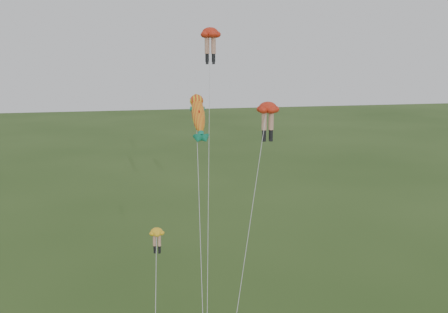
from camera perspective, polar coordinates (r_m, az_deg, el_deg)
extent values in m
ellipsoid|color=red|center=(35.23, -1.59, 13.98)|extent=(1.64, 1.64, 0.73)
cylinder|color=tan|center=(35.19, -1.95, 12.57)|extent=(0.33, 0.33, 1.12)
cylinder|color=black|center=(35.18, -1.95, 11.20)|extent=(0.25, 0.25, 0.56)
cube|color=black|center=(35.18, -1.94, 10.62)|extent=(0.22, 0.35, 0.16)
cylinder|color=tan|center=(35.21, -1.21, 12.57)|extent=(0.33, 0.33, 1.12)
cylinder|color=black|center=(35.21, -1.20, 11.21)|extent=(0.25, 0.25, 0.56)
cube|color=black|center=(35.21, -1.20, 10.62)|extent=(0.22, 0.35, 0.16)
cylinder|color=silver|center=(30.26, -1.78, -3.58)|extent=(2.60, 11.63, 19.57)
ellipsoid|color=red|center=(30.92, 5.04, 5.61)|extent=(1.52, 1.52, 0.72)
cylinder|color=tan|center=(30.96, 4.61, 4.04)|extent=(0.32, 0.32, 1.10)
cylinder|color=black|center=(31.08, 4.59, 2.54)|extent=(0.25, 0.25, 0.55)
cube|color=black|center=(31.13, 4.58, 1.89)|extent=(0.20, 0.33, 0.16)
cylinder|color=tan|center=(31.07, 5.40, 4.06)|extent=(0.32, 0.32, 1.10)
cylinder|color=black|center=(31.18, 5.38, 2.55)|extent=(0.25, 0.25, 0.55)
cube|color=black|center=(31.24, 5.36, 1.91)|extent=(0.20, 0.33, 0.16)
cylinder|color=silver|center=(28.62, 2.72, -9.41)|extent=(4.39, 7.07, 14.87)
ellipsoid|color=yellow|center=(26.04, -7.70, -8.49)|extent=(1.00, 1.00, 0.40)
cylinder|color=tan|center=(26.22, -7.94, -9.44)|extent=(0.18, 0.18, 0.61)
cylinder|color=black|center=(26.39, -7.91, -10.37)|extent=(0.14, 0.14, 0.30)
cube|color=black|center=(26.46, -7.90, -10.76)|extent=(0.15, 0.20, 0.09)
cylinder|color=tan|center=(26.17, -7.41, -9.47)|extent=(0.18, 0.18, 0.61)
cylinder|color=black|center=(26.33, -7.39, -10.40)|extent=(0.14, 0.14, 0.30)
cube|color=black|center=(26.41, -7.38, -10.79)|extent=(0.15, 0.20, 0.09)
ellipsoid|color=yellow|center=(31.07, -2.97, 4.97)|extent=(0.92, 2.51, 2.80)
sphere|color=yellow|center=(31.07, -2.97, 4.97)|extent=(0.91, 1.27, 1.27)
cone|color=#148261|center=(31.07, -2.97, 4.97)|extent=(0.71, 1.22, 1.17)
cone|color=#148261|center=(31.07, -2.97, 4.97)|extent=(0.71, 1.22, 1.17)
cone|color=#148261|center=(31.07, -2.97, 4.97)|extent=(0.41, 0.68, 0.66)
cone|color=#148261|center=(31.07, -2.97, 4.97)|extent=(0.41, 0.68, 0.66)
cone|color=red|center=(31.07, -2.97, 4.97)|extent=(0.45, 0.67, 0.66)
cylinder|color=silver|center=(27.87, -2.55, -10.80)|extent=(1.47, 10.04, 14.15)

